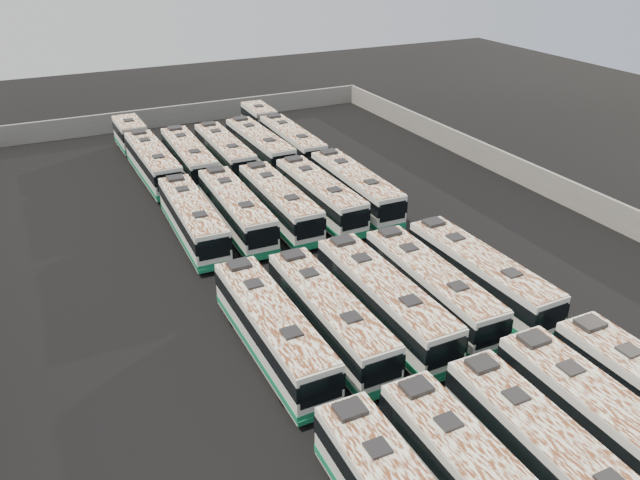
{
  "coord_description": "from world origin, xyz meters",
  "views": [
    {
      "loc": [
        -16.53,
        -34.05,
        20.81
      ],
      "look_at": [
        -0.04,
        -0.19,
        1.6
      ],
      "focal_mm": 35.0,
      "sensor_mm": 36.0,
      "label": 1
    }
  ],
  "objects": [
    {
      "name": "bus_back_center",
      "position": [
        -0.22,
        19.81,
        1.65
      ],
      "size": [
        2.5,
        11.5,
        3.24
      ],
      "rotation": [
        0.0,
        0.0,
        -0.01
      ],
      "color": "silver",
      "rests_on": "ground"
    },
    {
      "name": "ground",
      "position": [
        0.0,
        0.0,
        0.0
      ],
      "size": [
        140.0,
        140.0,
        0.0
      ],
      "primitive_type": "plane",
      "color": "black",
      "rests_on": "ground"
    },
    {
      "name": "bus_back_far_left",
      "position": [
        -6.94,
        22.93,
        1.68
      ],
      "size": [
        2.77,
        18.22,
        3.3
      ],
      "rotation": [
        0.0,
        0.0,
        0.02
      ],
      "color": "silver",
      "rests_on": "ground"
    },
    {
      "name": "bus_midback_center",
      "position": [
        -0.15,
        6.73,
        1.66
      ],
      "size": [
        2.52,
        11.54,
        3.25
      ],
      "rotation": [
        0.0,
        0.0,
        -0.01
      ],
      "color": "silver",
      "rests_on": "ground"
    },
    {
      "name": "bus_back_left",
      "position": [
        -3.63,
        19.8,
        1.67
      ],
      "size": [
        2.66,
        11.62,
        3.26
      ],
      "rotation": [
        0.0,
        0.0,
        -0.02
      ],
      "color": "silver",
      "rests_on": "ground"
    },
    {
      "name": "bus_back_far_right",
      "position": [
        6.66,
        22.78,
        1.64
      ],
      "size": [
        2.76,
        17.8,
        3.22
      ],
      "rotation": [
        0.0,
        0.0,
        -0.02
      ],
      "color": "silver",
      "rests_on": "ground"
    },
    {
      "name": "bus_midback_far_left",
      "position": [
        -6.94,
        6.77,
        1.66
      ],
      "size": [
        2.71,
        11.56,
        3.24
      ],
      "rotation": [
        0.0,
        0.0,
        -0.02
      ],
      "color": "silver",
      "rests_on": "ground"
    },
    {
      "name": "bus_midback_left",
      "position": [
        -3.58,
        6.9,
        1.69
      ],
      "size": [
        2.68,
        11.74,
        3.3
      ],
      "rotation": [
        0.0,
        0.0,
        -0.02
      ],
      "color": "silver",
      "rests_on": "ground"
    },
    {
      "name": "bus_midfront_left",
      "position": [
        -3.63,
        -8.67,
        1.65
      ],
      "size": [
        2.48,
        11.46,
        3.22
      ],
      "rotation": [
        0.0,
        0.0,
        0.0
      ],
      "color": "silver",
      "rests_on": "ground"
    },
    {
      "name": "bus_midfront_center",
      "position": [
        -0.19,
        -8.72,
        1.72
      ],
      "size": [
        2.57,
        11.92,
        3.36
      ],
      "rotation": [
        0.0,
        0.0,
        0.0
      ],
      "color": "silver",
      "rests_on": "ground"
    },
    {
      "name": "bus_midfront_far_left",
      "position": [
        -6.93,
        -8.57,
        1.68
      ],
      "size": [
        2.56,
        11.7,
        3.29
      ],
      "rotation": [
        0.0,
        0.0,
        0.01
      ],
      "color": "silver",
      "rests_on": "ground"
    },
    {
      "name": "bus_front_right",
      "position": [
        3.2,
        -21.62,
        1.69
      ],
      "size": [
        2.5,
        11.73,
        3.3
      ],
      "rotation": [
        0.0,
        0.0,
        -0.0
      ],
      "color": "silver",
      "rests_on": "ground"
    },
    {
      "name": "bus_midback_far_right",
      "position": [
        6.49,
        6.75,
        1.7
      ],
      "size": [
        2.69,
        11.84,
        3.32
      ],
      "rotation": [
        0.0,
        0.0,
        -0.02
      ],
      "color": "silver",
      "rests_on": "ground"
    },
    {
      "name": "bus_midback_right",
      "position": [
        3.24,
        6.66,
        1.67
      ],
      "size": [
        2.58,
        11.62,
        3.27
      ],
      "rotation": [
        0.0,
        0.0,
        0.01
      ],
      "color": "silver",
      "rests_on": "ground"
    },
    {
      "name": "bus_front_center",
      "position": [
        -0.19,
        -21.83,
        1.64
      ],
      "size": [
        2.52,
        11.43,
        3.21
      ],
      "rotation": [
        0.0,
        0.0,
        -0.01
      ],
      "color": "silver",
      "rests_on": "ground"
    },
    {
      "name": "bus_back_right",
      "position": [
        3.24,
        19.78,
        1.7
      ],
      "size": [
        2.71,
        11.85,
        3.33
      ],
      "rotation": [
        0.0,
        0.0,
        0.02
      ],
      "color": "silver",
      "rests_on": "ground"
    },
    {
      "name": "perimeter_wall",
      "position": [
        0.0,
        0.0,
        1.1
      ],
      "size": [
        45.2,
        73.2,
        2.2
      ],
      "color": "slate",
      "rests_on": "ground"
    },
    {
      "name": "bus_midfront_right",
      "position": [
        3.11,
        -8.59,
        1.65
      ],
      "size": [
        2.64,
        11.53,
        3.24
      ],
      "rotation": [
        0.0,
        0.0,
        -0.02
      ],
      "color": "silver",
      "rests_on": "ground"
    },
    {
      "name": "bus_midfront_far_right",
      "position": [
        6.6,
        -8.77,
        1.68
      ],
      "size": [
        2.72,
        11.69,
        3.28
      ],
      "rotation": [
        0.0,
        0.0,
        0.02
      ],
      "color": "silver",
      "rests_on": "ground"
    }
  ]
}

